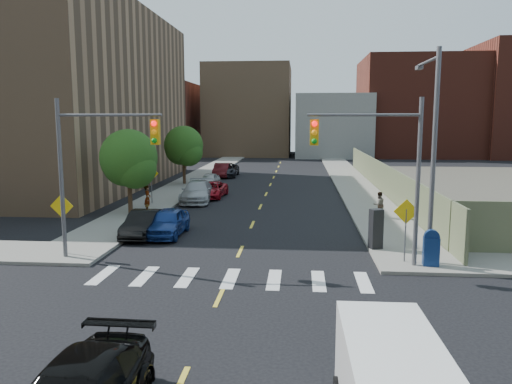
% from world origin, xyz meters
% --- Properties ---
extents(ground, '(160.00, 160.00, 0.00)m').
position_xyz_m(ground, '(0.00, 0.00, 0.00)').
color(ground, black).
rests_on(ground, ground).
extents(sidewalk_nw, '(3.50, 73.00, 0.15)m').
position_xyz_m(sidewalk_nw, '(-7.75, 41.50, 0.07)').
color(sidewalk_nw, gray).
rests_on(sidewalk_nw, ground).
extents(sidewalk_ne, '(3.50, 73.00, 0.15)m').
position_xyz_m(sidewalk_ne, '(7.75, 41.50, 0.07)').
color(sidewalk_ne, gray).
rests_on(sidewalk_ne, ground).
extents(fence_north, '(0.12, 44.00, 2.50)m').
position_xyz_m(fence_north, '(9.60, 28.00, 1.25)').
color(fence_north, '#5E6546').
rests_on(fence_north, ground).
extents(building_nw, '(22.00, 30.00, 16.00)m').
position_xyz_m(building_nw, '(-22.00, 30.00, 8.00)').
color(building_nw, '#8C6B4C').
rests_on(building_nw, ground).
extents(bg_bldg_west, '(14.00, 18.00, 12.00)m').
position_xyz_m(bg_bldg_west, '(-22.00, 70.00, 6.00)').
color(bg_bldg_west, '#592319').
rests_on(bg_bldg_west, ground).
extents(bg_bldg_midwest, '(14.00, 16.00, 15.00)m').
position_xyz_m(bg_bldg_midwest, '(-6.00, 72.00, 7.50)').
color(bg_bldg_midwest, '#8C6B4C').
rests_on(bg_bldg_midwest, ground).
extents(bg_bldg_center, '(12.00, 16.00, 10.00)m').
position_xyz_m(bg_bldg_center, '(8.00, 70.00, 5.00)').
color(bg_bldg_center, gray).
rests_on(bg_bldg_center, ground).
extents(bg_bldg_east, '(18.00, 18.00, 16.00)m').
position_xyz_m(bg_bldg_east, '(22.00, 72.00, 8.00)').
color(bg_bldg_east, '#592319').
rests_on(bg_bldg_east, ground).
extents(signal_nw, '(4.59, 0.30, 7.00)m').
position_xyz_m(signal_nw, '(-5.98, 6.00, 4.53)').
color(signal_nw, '#59595E').
rests_on(signal_nw, ground).
extents(signal_ne, '(4.59, 0.30, 7.00)m').
position_xyz_m(signal_ne, '(5.98, 6.00, 4.53)').
color(signal_ne, '#59595E').
rests_on(signal_ne, ground).
extents(streetlight_ne, '(0.25, 3.70, 9.00)m').
position_xyz_m(streetlight_ne, '(8.20, 6.90, 5.22)').
color(streetlight_ne, '#59595E').
rests_on(streetlight_ne, ground).
extents(warn_sign_nw, '(1.06, 0.06, 2.83)m').
position_xyz_m(warn_sign_nw, '(-7.80, 6.50, 1.99)').
color(warn_sign_nw, '#59595E').
rests_on(warn_sign_nw, ground).
extents(warn_sign_ne, '(1.06, 0.06, 2.83)m').
position_xyz_m(warn_sign_ne, '(7.20, 6.50, 1.99)').
color(warn_sign_ne, '#59595E').
rests_on(warn_sign_ne, ground).
extents(warn_sign_midwest, '(1.06, 0.06, 2.83)m').
position_xyz_m(warn_sign_midwest, '(-7.80, 20.00, 1.99)').
color(warn_sign_midwest, '#59595E').
rests_on(warn_sign_midwest, ground).
extents(tree_west_near, '(3.66, 3.64, 5.52)m').
position_xyz_m(tree_west_near, '(-8.00, 16.05, 3.48)').
color(tree_west_near, '#332114').
rests_on(tree_west_near, ground).
extents(tree_west_far, '(3.66, 3.64, 5.52)m').
position_xyz_m(tree_west_far, '(-8.00, 31.05, 3.48)').
color(tree_west_far, '#332114').
rests_on(tree_west_far, ground).
extents(parked_car_blue, '(1.76, 4.26, 1.44)m').
position_xyz_m(parked_car_blue, '(-4.20, 10.87, 0.72)').
color(parked_car_blue, navy).
rests_on(parked_car_blue, ground).
extents(parked_car_black, '(1.47, 4.14, 1.36)m').
position_xyz_m(parked_car_black, '(-5.42, 10.58, 0.68)').
color(parked_car_black, black).
rests_on(parked_car_black, ground).
extents(parked_car_red, '(2.28, 4.54, 1.23)m').
position_xyz_m(parked_car_red, '(-4.20, 23.85, 0.62)').
color(parked_car_red, '#A6101D').
rests_on(parked_car_red, ground).
extents(parked_car_silver, '(2.48, 5.41, 1.53)m').
position_xyz_m(parked_car_silver, '(-4.86, 21.70, 0.77)').
color(parked_car_silver, '#A3A6AB').
rests_on(parked_car_silver, ground).
extents(parked_car_white, '(1.68, 3.70, 1.23)m').
position_xyz_m(parked_car_white, '(-5.47, 30.11, 0.62)').
color(parked_car_white, '#B4B4B4').
rests_on(parked_car_white, ground).
extents(parked_car_maroon, '(1.67, 4.47, 1.46)m').
position_xyz_m(parked_car_maroon, '(-5.50, 37.66, 0.73)').
color(parked_car_maroon, '#450D12').
rests_on(parked_car_maroon, ground).
extents(parked_car_grey, '(2.41, 5.16, 1.43)m').
position_xyz_m(parked_car_grey, '(-5.13, 38.23, 0.71)').
color(parked_car_grey, black).
rests_on(parked_car_grey, ground).
extents(mailbox, '(0.65, 0.51, 1.51)m').
position_xyz_m(mailbox, '(8.16, 6.00, 0.88)').
color(mailbox, navy).
rests_on(mailbox, sidewalk_ne).
extents(payphone, '(0.67, 0.62, 1.85)m').
position_xyz_m(payphone, '(6.30, 8.61, 1.07)').
color(payphone, black).
rests_on(payphone, sidewalk_ne).
extents(pedestrian_west, '(0.50, 0.68, 1.71)m').
position_xyz_m(pedestrian_west, '(-7.14, 16.86, 1.01)').
color(pedestrian_west, gray).
rests_on(pedestrian_west, sidewalk_nw).
extents(pedestrian_east, '(0.92, 0.82, 1.58)m').
position_xyz_m(pedestrian_east, '(7.60, 16.13, 0.94)').
color(pedestrian_east, gray).
rests_on(pedestrian_east, sidewalk_ne).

